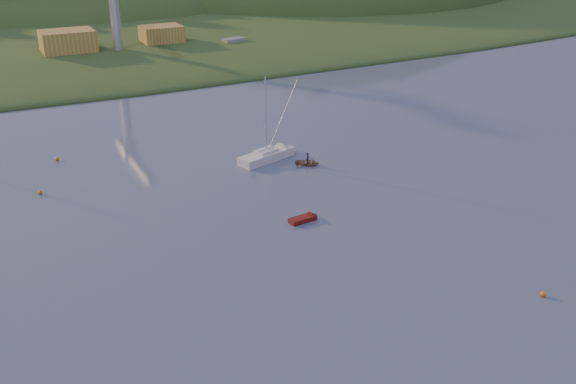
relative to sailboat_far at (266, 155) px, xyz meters
name	(u,v)px	position (x,y,z in m)	size (l,w,h in m)	color
far_shore	(39,3)	(-4.51, 179.11, -0.74)	(620.00, 220.00, 1.50)	#28481D
shore_slope	(73,31)	(-4.51, 114.11, -0.74)	(640.00, 150.00, 7.00)	#28481D
hill_center	(78,8)	(5.49, 159.11, -0.74)	(140.00, 120.00, 36.00)	#28481D
hillside_trees	(60,21)	(-4.51, 134.11, -0.74)	(280.00, 50.00, 32.00)	#234619
wharf	(131,54)	(0.49, 71.11, 0.46)	(42.00, 16.00, 2.40)	slate
shed_west	(68,42)	(-12.51, 72.11, 4.06)	(11.00, 8.00, 4.80)	olive
shed_east	(162,35)	(8.49, 73.11, 3.66)	(9.00, 7.00, 4.00)	olive
sailboat_far	(266,155)	(0.00, 0.00, 0.00)	(8.58, 4.79, 11.40)	silver
canoe	(308,163)	(4.06, -4.05, -0.41)	(2.28, 3.19, 0.66)	#A07858
paddler	(308,160)	(4.06, -4.05, 0.00)	(0.54, 0.35, 1.48)	black
red_tender	(308,218)	(-3.80, -18.27, -0.49)	(3.65, 1.57, 1.21)	#5B120D
work_vessel	(234,47)	(23.80, 67.11, 0.44)	(13.55, 7.34, 3.30)	slate
buoy_0	(543,294)	(7.06, -40.83, -0.49)	(0.50, 0.50, 0.50)	orange
buoy_1	(40,192)	(-28.56, 2.21, -0.49)	(0.50, 0.50, 0.50)	orange
buoy_2	(57,159)	(-24.94, 12.72, -0.49)	(0.50, 0.50, 0.50)	orange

